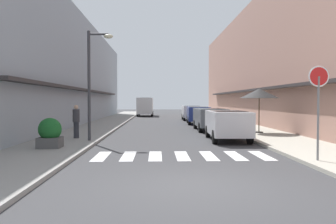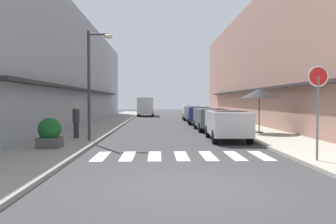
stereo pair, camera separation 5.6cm
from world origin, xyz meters
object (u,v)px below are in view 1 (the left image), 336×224
at_px(planter_corner, 50,133).
at_px(parked_car_far, 198,113).
at_px(pedestrian_walking_near, 76,121).
at_px(round_street_sign, 319,88).
at_px(parked_car_distant, 191,111).
at_px(parked_car_mid, 210,117).
at_px(street_lamp, 93,73).
at_px(cafe_umbrella, 259,94).
at_px(delivery_van, 145,105).
at_px(parked_car_near, 227,122).

bearing_deg(planter_corner, parked_car_far, 63.87).
bearing_deg(pedestrian_walking_near, parked_car_far, -132.56).
distance_m(round_street_sign, pedestrian_walking_near, 11.32).
bearing_deg(parked_car_distant, parked_car_mid, -90.00).
distance_m(parked_car_distant, round_street_sign, 24.84).
relative_size(parked_car_far, parked_car_distant, 1.05).
bearing_deg(street_lamp, parked_car_far, 63.94).
bearing_deg(parked_car_far, cafe_umbrella, -75.67).
distance_m(street_lamp, cafe_umbrella, 9.61).
relative_size(street_lamp, planter_corner, 4.32).
distance_m(parked_car_distant, delivery_van, 11.01).
bearing_deg(round_street_sign, planter_corner, 160.78).
xyz_separation_m(parked_car_distant, pedestrian_walking_near, (-7.47, -17.99, 0.06)).
bearing_deg(cafe_umbrella, delivery_van, 106.43).
bearing_deg(street_lamp, parked_car_distant, 71.37).
xyz_separation_m(parked_car_mid, parked_car_far, (0.00, 6.59, -0.00)).
distance_m(delivery_van, planter_corner, 31.47).
bearing_deg(cafe_umbrella, street_lamp, -157.52).
xyz_separation_m(parked_car_distant, planter_corner, (-7.67, -21.56, -0.23)).
relative_size(parked_car_near, parked_car_distant, 1.04).
distance_m(parked_car_near, parked_car_mid, 5.76).
relative_size(parked_car_near, pedestrian_walking_near, 2.64).
relative_size(round_street_sign, pedestrian_walking_near, 1.78).
bearing_deg(parked_car_far, round_street_sign, -85.44).
height_order(parked_car_distant, delivery_van, delivery_van).
height_order(cafe_umbrella, planter_corner, cafe_umbrella).
bearing_deg(cafe_umbrella, parked_car_mid, 130.00).
bearing_deg(planter_corner, cafe_umbrella, 31.43).
bearing_deg(parked_car_far, delivery_van, 107.68).
xyz_separation_m(delivery_van, round_street_sign, (6.51, -34.55, 0.95)).
bearing_deg(parked_car_mid, parked_car_far, 90.00).
distance_m(parked_car_near, cafe_umbrella, 4.03).
xyz_separation_m(parked_car_mid, parked_car_distant, (0.00, 12.51, -0.00)).
relative_size(street_lamp, pedestrian_walking_near, 3.09).
bearing_deg(street_lamp, parked_car_near, 6.92).
distance_m(parked_car_near, parked_car_distant, 18.27).
relative_size(parked_car_distant, pedestrian_walking_near, 2.53).
bearing_deg(round_street_sign, delivery_van, 100.67).
height_order(parked_car_distant, cafe_umbrella, cafe_umbrella).
height_order(parked_car_far, round_street_sign, round_street_sign).
height_order(round_street_sign, cafe_umbrella, round_street_sign).
height_order(round_street_sign, pedestrian_walking_near, round_street_sign).
bearing_deg(planter_corner, parked_car_distant, 70.41).
relative_size(parked_car_far, pedestrian_walking_near, 2.67).
xyz_separation_m(parked_car_distant, round_street_sign, (1.50, -24.75, 1.44)).
distance_m(parked_car_near, pedestrian_walking_near, 7.47).
bearing_deg(parked_car_distant, parked_car_far, -90.00).
relative_size(parked_car_distant, delivery_van, 0.77).
xyz_separation_m(parked_car_mid, street_lamp, (-6.42, -6.54, 2.32)).
bearing_deg(street_lamp, round_street_sign, -35.76).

